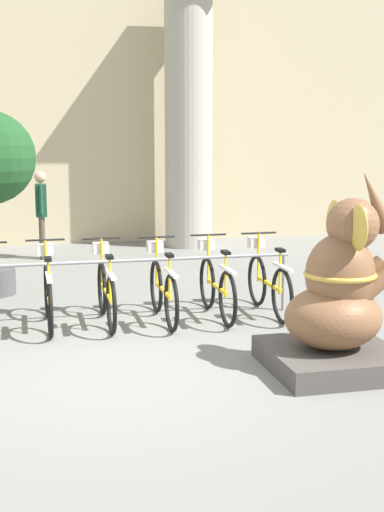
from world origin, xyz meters
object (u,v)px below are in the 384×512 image
object	(u,v)px
bicycle_6	(216,285)
bicycle_7	(268,282)
person_pedestrian	(41,207)
bicycle_4	(106,291)
bicycle_5	(163,289)
bicycle_3	(48,293)
elephant_statue	(338,304)

from	to	relation	value
bicycle_6	bicycle_7	size ratio (longest dim) A/B	1.00
person_pedestrian	bicycle_7	bearing A→B (deg)	-60.93
bicycle_4	bicycle_6	world-z (taller)	same
bicycle_4	bicycle_5	world-z (taller)	same
bicycle_3	elephant_statue	world-z (taller)	elephant_statue
bicycle_4	bicycle_7	size ratio (longest dim) A/B	1.00
bicycle_7	elephant_statue	bearing A→B (deg)	-92.25
person_pedestrian	elephant_statue	bearing A→B (deg)	-69.85
bicycle_4	bicycle_3	bearing A→B (deg)	178.38
bicycle_5	person_pedestrian	xyz separation A→B (m)	(-1.32, 4.93, 0.56)
bicycle_3	bicycle_4	distance (m)	0.70
bicycle_4	bicycle_6	distance (m)	1.40
bicycle_6	bicycle_7	bearing A→B (deg)	0.78
bicycle_5	person_pedestrian	size ratio (longest dim) A/B	1.02
person_pedestrian	bicycle_6	bearing A→B (deg)	-67.60
bicycle_4	elephant_statue	world-z (taller)	elephant_statue
bicycle_7	bicycle_4	bearing A→B (deg)	179.89
bicycle_4	person_pedestrian	distance (m)	4.95
bicycle_5	elephant_statue	size ratio (longest dim) A/B	0.84
bicycle_3	bicycle_6	world-z (taller)	same
bicycle_4	person_pedestrian	xyz separation A→B (m)	(-0.62, 4.88, 0.56)
bicycle_5	person_pedestrian	bearing A→B (deg)	104.97
bicycle_4	bicycle_6	size ratio (longest dim) A/B	1.00
bicycle_4	bicycle_7	bearing A→B (deg)	-0.11
bicycle_4	elephant_statue	size ratio (longest dim) A/B	0.84
bicycle_4	person_pedestrian	size ratio (longest dim) A/B	1.02
bicycle_3	bicycle_7	distance (m)	2.79
bicycle_5	bicycle_6	world-z (taller)	same
bicycle_6	bicycle_5	bearing A→B (deg)	-176.73
bicycle_5	bicycle_7	bearing A→B (deg)	2.03
bicycle_3	person_pedestrian	bearing A→B (deg)	89.08
bicycle_6	person_pedestrian	bearing A→B (deg)	112.40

